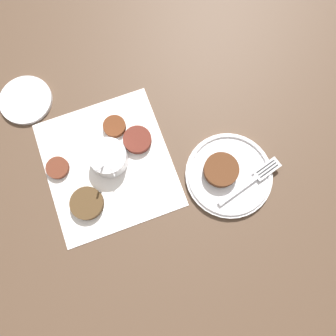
{
  "coord_description": "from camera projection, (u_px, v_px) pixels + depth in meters",
  "views": [
    {
      "loc": [
        0.25,
        0.06,
        0.79
      ],
      "look_at": [
        0.07,
        0.13,
        0.02
      ],
      "focal_mm": 35.0,
      "sensor_mm": 36.0,
      "label": 1
    }
  ],
  "objects": [
    {
      "name": "ground_plane",
      "position": [
        111.0,
        161.0,
        0.82
      ],
      "size": [
        4.0,
        4.0,
        0.0
      ],
      "primitive_type": "plane",
      "color": "#4C3828"
    },
    {
      "name": "napkin",
      "position": [
        108.0,
        164.0,
        0.82
      ],
      "size": [
        0.33,
        0.31,
        0.0
      ],
      "color": "white",
      "rests_on": "ground_plane"
    },
    {
      "name": "sauce_bowl",
      "position": [
        108.0,
        159.0,
        0.8
      ],
      "size": [
        0.1,
        0.09,
        0.09
      ],
      "color": "silver",
      "rests_on": "napkin"
    },
    {
      "name": "fritter_0",
      "position": [
        137.0,
        140.0,
        0.82
      ],
      "size": [
        0.07,
        0.07,
        0.02
      ],
      "color": "#5B261D",
      "rests_on": "napkin"
    },
    {
      "name": "fritter_1",
      "position": [
        87.0,
        203.0,
        0.78
      ],
      "size": [
        0.08,
        0.08,
        0.02
      ],
      "color": "#49341E",
      "rests_on": "napkin"
    },
    {
      "name": "fritter_2",
      "position": [
        114.0,
        126.0,
        0.83
      ],
      "size": [
        0.06,
        0.06,
        0.01
      ],
      "color": "#5B2E18",
      "rests_on": "napkin"
    },
    {
      "name": "fritter_3",
      "position": [
        58.0,
        168.0,
        0.81
      ],
      "size": [
        0.06,
        0.06,
        0.01
      ],
      "color": "#5B2C1D",
      "rests_on": "napkin"
    },
    {
      "name": "serving_plate",
      "position": [
        229.0,
        175.0,
        0.8
      ],
      "size": [
        0.21,
        0.21,
        0.02
      ],
      "color": "silver",
      "rests_on": "ground_plane"
    },
    {
      "name": "fritter_on_plate",
      "position": [
        221.0,
        170.0,
        0.79
      ],
      "size": [
        0.08,
        0.08,
        0.02
      ],
      "color": "#512D19",
      "rests_on": "serving_plate"
    },
    {
      "name": "fork",
      "position": [
        256.0,
        177.0,
        0.79
      ],
      "size": [
        0.07,
        0.18,
        0.0
      ],
      "color": "silver",
      "rests_on": "serving_plate"
    },
    {
      "name": "extra_saucer",
      "position": [
        26.0,
        100.0,
        0.86
      ],
      "size": [
        0.14,
        0.14,
        0.01
      ],
      "color": "silver",
      "rests_on": "ground_plane"
    }
  ]
}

